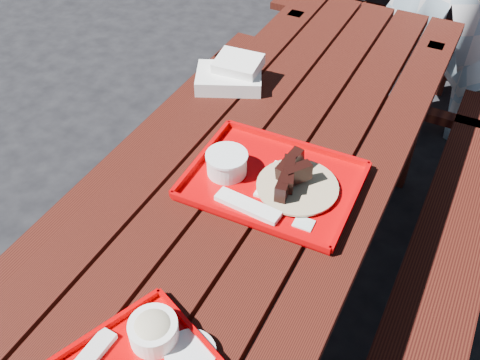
% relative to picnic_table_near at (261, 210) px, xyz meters
% --- Properties ---
extents(ground, '(60.00, 60.00, 0.00)m').
position_rel_picnic_table_near_xyz_m(ground, '(0.00, 0.00, -0.56)').
color(ground, black).
rests_on(ground, ground).
extents(picnic_table_near, '(1.41, 2.40, 0.75)m').
position_rel_picnic_table_near_xyz_m(picnic_table_near, '(0.00, 0.00, 0.00)').
color(picnic_table_near, '#3D130B').
rests_on(picnic_table_near, ground).
extents(far_tray, '(0.48, 0.38, 0.08)m').
position_rel_picnic_table_near_xyz_m(far_tray, '(0.05, -0.07, 0.21)').
color(far_tray, '#C90004').
rests_on(far_tray, picnic_table_near).
extents(white_cloth, '(0.28, 0.25, 0.09)m').
position_rel_picnic_table_near_xyz_m(white_cloth, '(-0.29, 0.35, 0.23)').
color(white_cloth, white).
rests_on(white_cloth, picnic_table_near).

